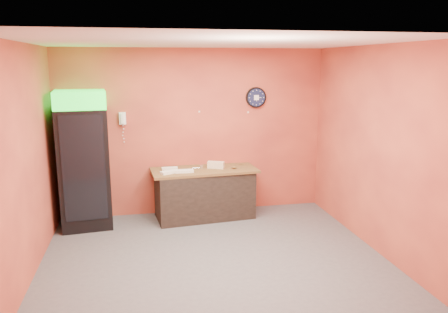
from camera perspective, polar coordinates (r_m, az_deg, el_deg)
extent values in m
plane|color=#47474C|center=(5.96, -1.25, -13.27)|extent=(4.50, 4.50, 0.00)
cube|color=#CF593A|center=(7.45, -3.99, 3.18)|extent=(4.50, 0.02, 2.80)
cube|color=#CF593A|center=(5.59, -24.70, -0.94)|extent=(0.02, 4.00, 2.80)
cube|color=#CF593A|center=(6.29, 19.32, 0.85)|extent=(0.02, 4.00, 2.80)
cube|color=white|center=(5.39, -1.40, 14.73)|extent=(4.50, 4.00, 0.02)
cube|color=black|center=(7.19, -17.77, -1.46)|extent=(0.82, 0.82, 1.88)
cube|color=#1CF02A|center=(7.02, -18.33, 7.08)|extent=(0.82, 0.82, 0.27)
cube|color=black|center=(6.81, -18.47, -1.55)|extent=(0.62, 0.08, 1.61)
cube|color=black|center=(7.35, -2.56, -4.96)|extent=(1.65, 0.86, 0.79)
cylinder|color=black|center=(7.57, 4.19, 7.70)|extent=(0.35, 0.05, 0.35)
cylinder|color=#0F1433|center=(7.54, 4.25, 7.69)|extent=(0.30, 0.01, 0.30)
cube|color=white|center=(7.54, 4.27, 7.68)|extent=(0.09, 0.00, 0.09)
cube|color=white|center=(7.31, -13.11, 4.88)|extent=(0.11, 0.06, 0.20)
cube|color=white|center=(7.26, -13.13, 4.83)|extent=(0.05, 0.04, 0.16)
cube|color=brown|center=(7.24, -2.59, -1.81)|extent=(1.78, 0.85, 0.04)
cube|color=beige|center=(7.27, -1.07, -1.33)|extent=(0.29, 0.20, 0.06)
cube|color=beige|center=(7.26, -1.08, -0.89)|extent=(0.29, 0.20, 0.06)
cube|color=silver|center=(7.00, -7.12, -2.03)|extent=(0.31, 0.24, 0.04)
cube|color=silver|center=(7.04, -5.21, -1.91)|extent=(0.30, 0.12, 0.04)
cube|color=silver|center=(7.25, -7.11, -1.56)|extent=(0.26, 0.11, 0.04)
cylinder|color=silver|center=(7.28, -2.98, -1.32)|extent=(0.06, 0.06, 0.06)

